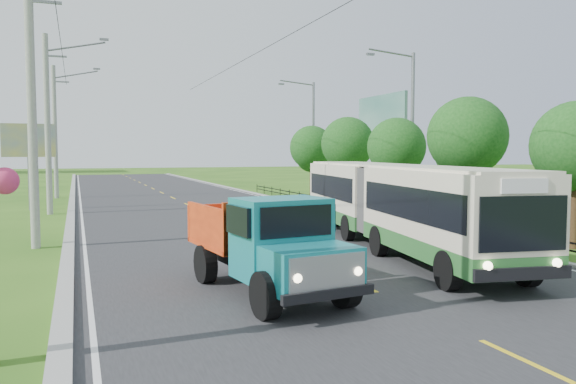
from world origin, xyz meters
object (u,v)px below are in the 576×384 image
planter_far (318,199)px  tree_back (312,150)px  tree_third (466,141)px  bus (394,199)px  pole_mid (48,123)px  tree_second (575,151)px  dump_truck (267,238)px  billboard_right (381,124)px  tree_fourth (396,150)px  streetlight_far (311,134)px  planter_mid (377,210)px  tree_fifth (347,147)px  billboard_left (29,146)px  pole_near (33,107)px  streetlight_mid (410,127)px  pole_far (55,131)px  planter_near (473,229)px

planter_far → tree_back: bearing=73.1°
tree_third → bus: 7.39m
planter_far → pole_mid: bearing=-176.6°
tree_second → dump_truck: tree_second is taller
pole_mid → billboard_right: (20.56, -1.00, 0.25)m
tree_second → tree_fourth: size_ratio=0.98×
streetlight_far → planter_mid: streetlight_far is taller
tree_fifth → planter_far: 4.21m
bus → dump_truck: 7.88m
tree_second → billboard_right: billboard_right is taller
tree_third → streetlight_far: size_ratio=0.66×
streetlight_far → planter_mid: 14.88m
streetlight_far → billboard_left: 20.56m
pole_mid → tree_second: pole_mid is taller
tree_second → bus: tree_second is taller
tree_fifth → tree_back: (-0.00, 6.00, -0.20)m
billboard_left → bus: bearing=-55.7°
pole_near → tree_third: bearing=-2.7°
tree_third → tree_fifth: 12.00m
tree_third → streetlight_mid: bearing=82.4°
billboard_left → planter_mid: bearing=-28.9°
pole_near → tree_fifth: bearing=31.6°
bus → dump_truck: bearing=-135.3°
billboard_left → dump_truck: size_ratio=0.87×
bus → streetlight_mid: bearing=63.6°
pole_far → billboard_left: (-1.24, -9.00, -1.23)m
pole_mid → billboard_right: pole_mid is taller
bus → dump_truck: bus is taller
billboard_right → planter_far: bearing=151.6°
tree_third → tree_back: tree_third is taller
tree_back → planter_mid: tree_back is taller
bus → pole_mid: bearing=135.3°
streetlight_mid → billboard_left: (-20.14, 10.00, -1.04)m
tree_fifth → streetlight_mid: bearing=-82.7°
pole_mid → planter_mid: bearing=-22.5°
tree_fourth → planter_near: tree_fourth is taller
pole_mid → pole_far: same height
planter_mid → billboard_left: (-18.10, 10.00, 3.58)m
tree_fifth → planter_mid: tree_fifth is taller
tree_fourth → planter_mid: tree_fourth is taller
pole_far → planter_far: pole_far is taller
tree_fourth → planter_far: tree_fourth is taller
dump_truck → streetlight_mid: bearing=39.9°
pole_mid → tree_back: (18.12, 5.14, -1.44)m
streetlight_far → tree_second: bearing=-91.7°
billboard_left → tree_fifth: bearing=-11.3°
dump_truck → planter_far: bearing=56.2°
pole_mid → planter_near: bearing=-41.7°
streetlight_far → bus: bearing=-106.1°
tree_fourth → tree_back: (0.00, 12.00, 0.07)m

